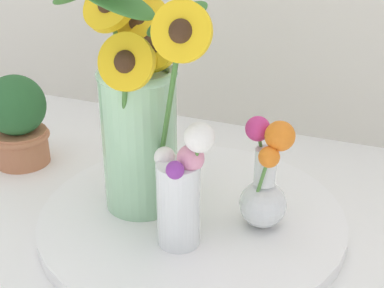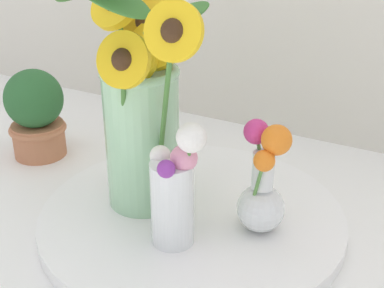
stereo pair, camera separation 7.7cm
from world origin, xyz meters
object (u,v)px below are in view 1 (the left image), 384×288
Objects in this scene: vase_small_center at (181,191)px; vase_bulb_right at (265,183)px; mason_jar_sunflowers at (139,114)px; potted_plant at (18,120)px; serving_tray at (192,217)px.

vase_bulb_right is at bearing 41.53° from vase_small_center.
vase_small_center is 0.13m from vase_bulb_right.
potted_plant is at bearing 165.14° from mason_jar_sunflowers.
vase_small_center is at bearing -138.47° from vase_bulb_right.
mason_jar_sunflowers is at bearing 144.11° from vase_small_center.
vase_bulb_right is (0.19, 0.01, -0.08)m from mason_jar_sunflowers.
potted_plant reaches higher than serving_tray.
serving_tray is 2.72× the size of potted_plant.
vase_small_center reaches higher than serving_tray.
mason_jar_sunflowers reaches higher than serving_tray.
vase_bulb_right is (0.11, 0.00, 0.08)m from serving_tray.
vase_bulb_right is (0.10, 0.08, -0.01)m from vase_small_center.
potted_plant is at bearing 169.64° from serving_tray.
vase_small_center is at bearing -20.73° from potted_plant.
serving_tray is 2.49× the size of vase_small_center.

